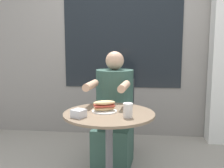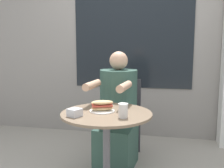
{
  "view_description": "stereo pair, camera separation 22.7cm",
  "coord_description": "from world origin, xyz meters",
  "px_view_note": "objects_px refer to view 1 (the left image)",
  "views": [
    {
      "loc": [
        0.25,
        -2.02,
        1.26
      ],
      "look_at": [
        0.0,
        0.21,
        0.92
      ],
      "focal_mm": 42.0,
      "sensor_mm": 36.0,
      "label": 1
    },
    {
      "loc": [
        0.47,
        -1.99,
        1.26
      ],
      "look_at": [
        0.0,
        0.21,
        0.92
      ],
      "focal_mm": 42.0,
      "sensor_mm": 36.0,
      "label": 2
    }
  ],
  "objects_px": {
    "diner_chair": "(118,109)",
    "sandwich_on_plate": "(104,107)",
    "seated_diner": "(114,118)",
    "drink_cup": "(128,110)",
    "cafe_table": "(109,135)"
  },
  "relations": [
    {
      "from": "seated_diner",
      "to": "drink_cup",
      "type": "height_order",
      "value": "seated_diner"
    },
    {
      "from": "seated_diner",
      "to": "sandwich_on_plate",
      "type": "xyz_separation_m",
      "value": [
        -0.02,
        -0.54,
        0.25
      ]
    },
    {
      "from": "diner_chair",
      "to": "seated_diner",
      "type": "xyz_separation_m",
      "value": [
        -0.01,
        -0.35,
        -0.01
      ]
    },
    {
      "from": "cafe_table",
      "to": "sandwich_on_plate",
      "type": "bearing_deg",
      "value": 146.84
    },
    {
      "from": "sandwich_on_plate",
      "to": "diner_chair",
      "type": "bearing_deg",
      "value": 87.71
    },
    {
      "from": "cafe_table",
      "to": "drink_cup",
      "type": "distance_m",
      "value": 0.32
    },
    {
      "from": "diner_chair",
      "to": "cafe_table",
      "type": "bearing_deg",
      "value": 95.99
    },
    {
      "from": "cafe_table",
      "to": "drink_cup",
      "type": "relative_size",
      "value": 6.78
    },
    {
      "from": "drink_cup",
      "to": "cafe_table",
      "type": "bearing_deg",
      "value": 142.13
    },
    {
      "from": "seated_diner",
      "to": "drink_cup",
      "type": "bearing_deg",
      "value": 109.83
    },
    {
      "from": "diner_chair",
      "to": "sandwich_on_plate",
      "type": "xyz_separation_m",
      "value": [
        -0.04,
        -0.89,
        0.24
      ]
    },
    {
      "from": "seated_diner",
      "to": "drink_cup",
      "type": "xyz_separation_m",
      "value": [
        0.18,
        -0.69,
        0.26
      ]
    },
    {
      "from": "diner_chair",
      "to": "sandwich_on_plate",
      "type": "distance_m",
      "value": 0.92
    },
    {
      "from": "cafe_table",
      "to": "diner_chair",
      "type": "bearing_deg",
      "value": 90.43
    },
    {
      "from": "seated_diner",
      "to": "sandwich_on_plate",
      "type": "distance_m",
      "value": 0.6
    }
  ]
}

